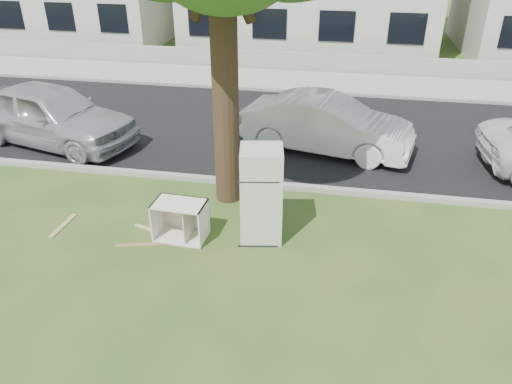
% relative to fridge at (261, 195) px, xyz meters
% --- Properties ---
extents(ground, '(120.00, 120.00, 0.00)m').
position_rel_fridge_xyz_m(ground, '(-0.58, -0.41, -0.94)').
color(ground, '#2D4E1C').
extents(road, '(120.00, 7.00, 0.01)m').
position_rel_fridge_xyz_m(road, '(-0.58, 5.59, -0.93)').
color(road, black).
rests_on(road, ground).
extents(kerb_near, '(120.00, 0.18, 0.12)m').
position_rel_fridge_xyz_m(kerb_near, '(-0.58, 2.04, -0.94)').
color(kerb_near, gray).
rests_on(kerb_near, ground).
extents(kerb_far, '(120.00, 0.18, 0.12)m').
position_rel_fridge_xyz_m(kerb_far, '(-0.58, 9.14, -0.94)').
color(kerb_far, gray).
rests_on(kerb_far, ground).
extents(sidewalk, '(120.00, 2.80, 0.01)m').
position_rel_fridge_xyz_m(sidewalk, '(-0.58, 10.59, -0.93)').
color(sidewalk, gray).
rests_on(sidewalk, ground).
extents(low_wall, '(120.00, 0.15, 0.70)m').
position_rel_fridge_xyz_m(low_wall, '(-0.58, 12.19, -0.59)').
color(low_wall, gray).
rests_on(low_wall, ground).
extents(fridge, '(0.88, 0.84, 1.87)m').
position_rel_fridge_xyz_m(fridge, '(0.00, 0.00, 0.00)').
color(fridge, silver).
rests_on(fridge, ground).
extents(cabinet, '(1.01, 0.66, 0.77)m').
position_rel_fridge_xyz_m(cabinet, '(-1.52, -0.30, -0.55)').
color(cabinet, silver).
rests_on(cabinet, ground).
extents(plank_a, '(0.98, 0.34, 0.02)m').
position_rel_fridge_xyz_m(plank_a, '(-2.18, -0.70, -0.93)').
color(plank_a, '#946947').
rests_on(plank_a, ground).
extents(plank_b, '(0.82, 0.33, 0.02)m').
position_rel_fridge_xyz_m(plank_b, '(-2.18, -0.19, -0.93)').
color(plank_b, tan).
rests_on(plank_b, ground).
extents(plank_c, '(0.15, 0.89, 0.02)m').
position_rel_fridge_xyz_m(plank_c, '(-4.00, -0.37, -0.93)').
color(plank_c, tan).
rests_on(plank_c, ground).
extents(car_center, '(4.64, 2.46, 1.45)m').
position_rel_fridge_xyz_m(car_center, '(0.99, 4.37, -0.21)').
color(car_center, silver).
rests_on(car_center, ground).
extents(car_left, '(5.13, 3.07, 1.63)m').
position_rel_fridge_xyz_m(car_left, '(-6.35, 3.53, -0.12)').
color(car_left, '#A0A2A7').
rests_on(car_left, ground).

